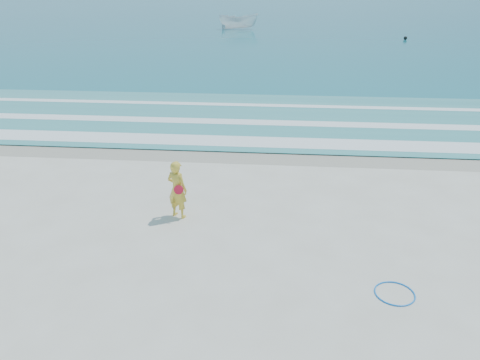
{
  "coord_description": "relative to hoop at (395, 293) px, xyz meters",
  "views": [
    {
      "loc": [
        1.61,
        -8.54,
        6.47
      ],
      "look_at": [
        0.48,
        4.0,
        1.0
      ],
      "focal_mm": 35.0,
      "sensor_mm": 36.0,
      "label": 1
    }
  ],
  "objects": [
    {
      "name": "buoy",
      "position": [
        10.87,
        46.71,
        0.22
      ],
      "size": [
        0.4,
        0.4,
        0.4
      ],
      "primitive_type": "sphere",
      "color": "black",
      "rests_on": "ocean"
    },
    {
      "name": "hoop",
      "position": [
        0.0,
        0.0,
        0.0
      ],
      "size": [
        1.06,
        1.06,
        0.03
      ],
      "primitive_type": "torus",
      "rotation": [
        0.0,
        0.0,
        0.21
      ],
      "color": "blue",
      "rests_on": "ground"
    },
    {
      "name": "ocean",
      "position": [
        -4.28,
        104.74,
        0.0
      ],
      "size": [
        400.0,
        190.0,
        0.04
      ],
      "primitive_type": "cube",
      "color": "#19727F",
      "rests_on": "ground"
    },
    {
      "name": "foam_mid",
      "position": [
        -4.28,
        12.94,
        0.04
      ],
      "size": [
        400.0,
        0.9,
        0.01
      ],
      "primitive_type": "cube",
      "color": "white",
      "rests_on": "shallow"
    },
    {
      "name": "wet_sand",
      "position": [
        -4.28,
        8.74,
        -0.01
      ],
      "size": [
        400.0,
        2.4,
        0.0
      ],
      "primitive_type": "cube",
      "color": "#B2A893",
      "rests_on": "ground"
    },
    {
      "name": "foam_near",
      "position": [
        -4.28,
        10.04,
        0.04
      ],
      "size": [
        400.0,
        1.4,
        0.01
      ],
      "primitive_type": "cube",
      "color": "white",
      "rests_on": "shallow"
    },
    {
      "name": "ground",
      "position": [
        -4.28,
        -0.26,
        -0.02
      ],
      "size": [
        400.0,
        400.0,
        0.0
      ],
      "primitive_type": "plane",
      "color": "silver",
      "rests_on": "ground"
    },
    {
      "name": "shallow",
      "position": [
        -4.28,
        13.74,
        0.03
      ],
      "size": [
        400.0,
        10.0,
        0.01
      ],
      "primitive_type": "cube",
      "color": "#59B7AD",
      "rests_on": "ocean"
    },
    {
      "name": "foam_far",
      "position": [
        -4.28,
        16.24,
        0.04
      ],
      "size": [
        400.0,
        0.6,
        0.01
      ],
      "primitive_type": "cube",
      "color": "white",
      "rests_on": "shallow"
    },
    {
      "name": "boat",
      "position": [
        -8.73,
        56.6,
        1.03
      ],
      "size": [
        5.3,
        2.28,
        2.0
      ],
      "primitive_type": "imported",
      "rotation": [
        0.0,
        0.0,
        1.64
      ],
      "color": "white",
      "rests_on": "ocean"
    },
    {
      "name": "woman",
      "position": [
        -5.56,
        3.2,
        0.85
      ],
      "size": [
        0.75,
        0.64,
        1.74
      ],
      "color": "gold",
      "rests_on": "ground"
    }
  ]
}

